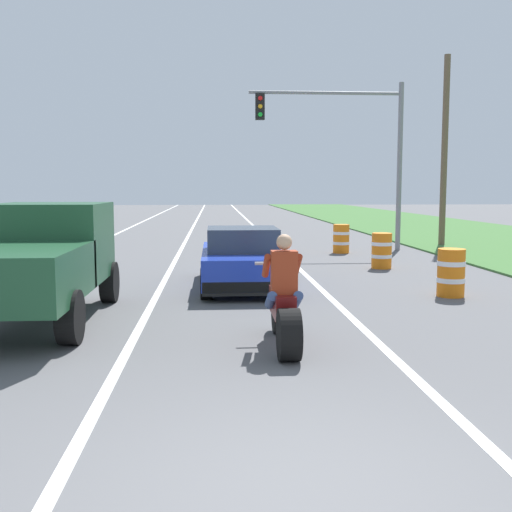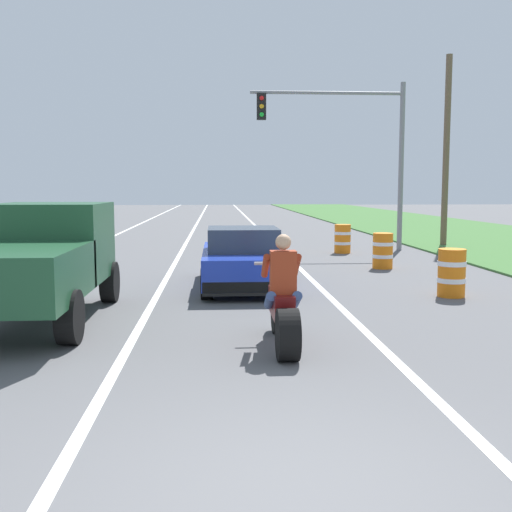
# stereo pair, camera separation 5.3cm
# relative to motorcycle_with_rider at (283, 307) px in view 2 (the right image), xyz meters

# --- Properties ---
(ground_plane) EXTENTS (160.00, 160.00, 0.00)m
(ground_plane) POSITION_rel_motorcycle_with_rider_xyz_m (-0.39, -4.21, -0.59)
(ground_plane) COLOR #565659
(lane_stripe_left_solid) EXTENTS (0.14, 120.00, 0.01)m
(lane_stripe_left_solid) POSITION_rel_motorcycle_with_rider_xyz_m (-5.79, 15.79, -0.59)
(lane_stripe_left_solid) COLOR white
(lane_stripe_left_solid) RESTS_ON ground
(lane_stripe_right_solid) EXTENTS (0.14, 120.00, 0.01)m
(lane_stripe_right_solid) POSITION_rel_motorcycle_with_rider_xyz_m (1.41, 15.79, -0.59)
(lane_stripe_right_solid) COLOR white
(lane_stripe_right_solid) RESTS_ON ground
(lane_stripe_centre_dashed) EXTENTS (0.14, 120.00, 0.01)m
(lane_stripe_centre_dashed) POSITION_rel_motorcycle_with_rider_xyz_m (-2.19, 15.79, -0.59)
(lane_stripe_centre_dashed) COLOR white
(lane_stripe_centre_dashed) RESTS_ON ground
(motorcycle_with_rider) EXTENTS (0.70, 2.21, 1.62)m
(motorcycle_with_rider) POSITION_rel_motorcycle_with_rider_xyz_m (0.00, 0.00, 0.00)
(motorcycle_with_rider) COLOR black
(motorcycle_with_rider) RESTS_ON ground
(sports_car_blue) EXTENTS (1.84, 4.30, 1.37)m
(sports_car_blue) POSITION_rel_motorcycle_with_rider_xyz_m (-0.33, 5.51, 0.04)
(sports_car_blue) COLOR #1E38B2
(sports_car_blue) RESTS_ON ground
(pickup_truck_left_lane_dark_green) EXTENTS (2.02, 4.80, 1.98)m
(pickup_truck_left_lane_dark_green) POSITION_rel_motorcycle_with_rider_xyz_m (-3.92, 2.07, 0.51)
(pickup_truck_left_lane_dark_green) COLOR #1E4C2D
(pickup_truck_left_lane_dark_green) RESTS_ON ground
(traffic_light_mast_near) EXTENTS (5.54, 0.34, 6.00)m
(traffic_light_mast_near) POSITION_rel_motorcycle_with_rider_xyz_m (3.97, 13.53, 3.47)
(traffic_light_mast_near) COLOR gray
(traffic_light_mast_near) RESTS_ON ground
(utility_pole_roadside) EXTENTS (0.24, 0.24, 7.30)m
(utility_pole_roadside) POSITION_rel_motorcycle_with_rider_xyz_m (7.93, 14.98, 3.06)
(utility_pole_roadside) COLOR brown
(utility_pole_roadside) RESTS_ON ground
(construction_barrel_nearest) EXTENTS (0.58, 0.58, 1.00)m
(construction_barrel_nearest) POSITION_rel_motorcycle_with_rider_xyz_m (3.95, 3.95, -0.09)
(construction_barrel_nearest) COLOR orange
(construction_barrel_nearest) RESTS_ON ground
(construction_barrel_mid) EXTENTS (0.58, 0.58, 1.00)m
(construction_barrel_mid) POSITION_rel_motorcycle_with_rider_xyz_m (3.74, 8.49, -0.09)
(construction_barrel_mid) COLOR orange
(construction_barrel_mid) RESTS_ON ground
(construction_barrel_far) EXTENTS (0.58, 0.58, 1.00)m
(construction_barrel_far) POSITION_rel_motorcycle_with_rider_xyz_m (3.46, 12.65, -0.09)
(construction_barrel_far) COLOR orange
(construction_barrel_far) RESTS_ON ground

